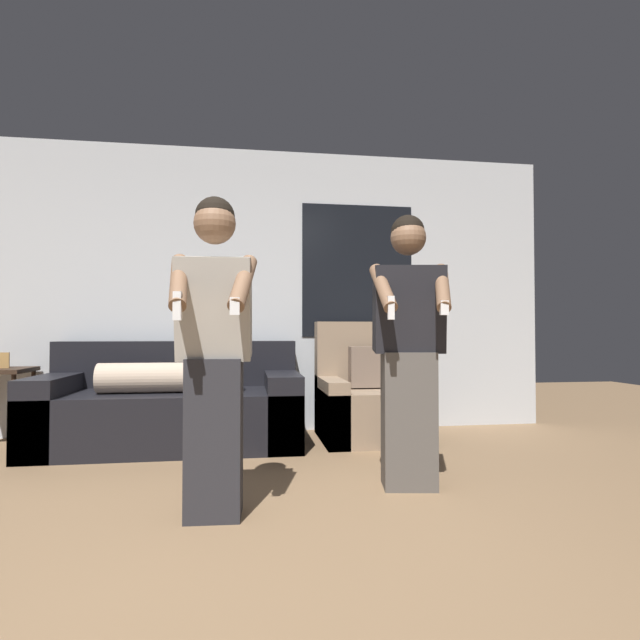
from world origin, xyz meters
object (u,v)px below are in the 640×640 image
person_right (409,348)px  side_table (0,381)px  couch (173,408)px  person_left (214,352)px  armchair (370,400)px

person_right → side_table: bearing=152.0°
couch → person_left: size_ratio=1.28×
armchair → person_left: (-1.25, -1.74, 0.50)m
person_left → person_right: (1.14, 0.34, 0.00)m
couch → side_table: couch is taller
couch → side_table: 1.47m
person_right → person_left: bearing=-163.6°
person_left → person_right: 1.19m
person_left → person_right: size_ratio=0.98×
couch → person_right: 2.17m
couch → armchair: size_ratio=2.02×
couch → armchair: 1.70m
couch → armchair: bearing=1.1°
person_left → person_right: bearing=16.4°
side_table → couch: bearing=-9.2°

